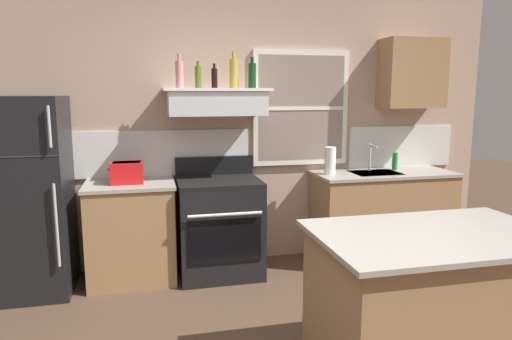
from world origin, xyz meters
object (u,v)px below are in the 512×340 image
object	(u,v)px
bottle_olive_oil_square	(198,77)
paper_towel_roll	(330,161)
toaster	(127,172)
bottle_rose_pink	(179,74)
bottle_dark_green_wine	(252,75)
kitchen_island	(432,307)
refrigerator	(25,197)
dish_soap_bottle	(395,161)
bottle_champagne_gold_foil	(234,73)
bottle_balsamic_dark	(214,78)
stove_range	(219,226)

from	to	relation	value
bottle_olive_oil_square	paper_towel_roll	bearing A→B (deg)	-4.97
toaster	bottle_rose_pink	xyz separation A→B (m)	(0.49, 0.04, 0.86)
bottle_rose_pink	paper_towel_roll	distance (m)	1.66
bottle_rose_pink	bottle_dark_green_wine	world-z (taller)	bottle_rose_pink
paper_towel_roll	kitchen_island	distance (m)	2.05
bottle_dark_green_wine	bottle_rose_pink	bearing A→B (deg)	178.13
bottle_dark_green_wine	refrigerator	bearing A→B (deg)	-178.23
bottle_rose_pink	bottle_olive_oil_square	size ratio (longest dim) A/B	1.21
refrigerator	dish_soap_bottle	world-z (taller)	refrigerator
bottle_champagne_gold_foil	bottle_dark_green_wine	world-z (taller)	bottle_champagne_gold_foil
bottle_balsamic_dark	paper_towel_roll	distance (m)	1.38
bottle_rose_pink	dish_soap_bottle	distance (m)	2.38
kitchen_island	bottle_champagne_gold_foil	bearing A→B (deg)	111.75
bottle_olive_oil_square	toaster	bearing A→B (deg)	-168.69
bottle_dark_green_wine	kitchen_island	world-z (taller)	bottle_dark_green_wine
kitchen_island	bottle_olive_oil_square	bearing A→B (deg)	118.57
bottle_balsamic_dark	bottle_champagne_gold_foil	size ratio (longest dim) A/B	0.68
stove_range	paper_towel_roll	bearing A→B (deg)	1.92
bottle_rose_pink	bottle_balsamic_dark	xyz separation A→B (m)	(0.32, 0.06, -0.03)
toaster	bottle_olive_oil_square	size ratio (longest dim) A/B	1.21
bottle_balsamic_dark	kitchen_island	size ratio (longest dim) A/B	0.16
refrigerator	bottle_dark_green_wine	xyz separation A→B (m)	(1.98, 0.06, 1.02)
bottle_balsamic_dark	bottle_dark_green_wine	distance (m)	0.35
kitchen_island	bottle_dark_green_wine	bearing A→B (deg)	108.17
bottle_dark_green_wine	dish_soap_bottle	world-z (taller)	bottle_dark_green_wine
refrigerator	bottle_olive_oil_square	world-z (taller)	bottle_olive_oil_square
bottle_rose_pink	stove_range	bearing A→B (deg)	-10.27
toaster	bottle_champagne_gold_foil	size ratio (longest dim) A/B	0.90
dish_soap_bottle	bottle_dark_green_wine	bearing A→B (deg)	-176.34
refrigerator	dish_soap_bottle	size ratio (longest dim) A/B	9.32
toaster	paper_towel_roll	distance (m)	1.93
refrigerator	stove_range	xyz separation A→B (m)	(1.65, 0.02, -0.37)
kitchen_island	bottle_rose_pink	bearing A→B (deg)	123.32
bottle_olive_oil_square	bottle_dark_green_wine	xyz separation A→B (m)	(0.48, -0.11, 0.02)
dish_soap_bottle	toaster	bearing A→B (deg)	-177.40
stove_range	kitchen_island	bearing A→B (deg)	-63.16
bottle_champagne_gold_foil	toaster	bearing A→B (deg)	-175.39
bottle_rose_pink	bottle_olive_oil_square	world-z (taller)	bottle_rose_pink
paper_towel_roll	refrigerator	bearing A→B (deg)	-178.75
toaster	bottle_rose_pink	size ratio (longest dim) A/B	1.00
toaster	bottle_champagne_gold_foil	world-z (taller)	bottle_champagne_gold_foil
toaster	stove_range	size ratio (longest dim) A/B	0.27
refrigerator	kitchen_island	distance (m)	3.26
stove_range	bottle_olive_oil_square	distance (m)	1.40
bottle_rose_pink	bottle_olive_oil_square	xyz separation A→B (m)	(0.18, 0.09, -0.02)
bottle_balsamic_dark	toaster	bearing A→B (deg)	-172.66
kitchen_island	stove_range	bearing A→B (deg)	116.84
paper_towel_roll	dish_soap_bottle	distance (m)	0.77
bottle_olive_oil_square	bottle_champagne_gold_foil	world-z (taller)	bottle_champagne_gold_foil
toaster	kitchen_island	bearing A→B (deg)	-47.26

